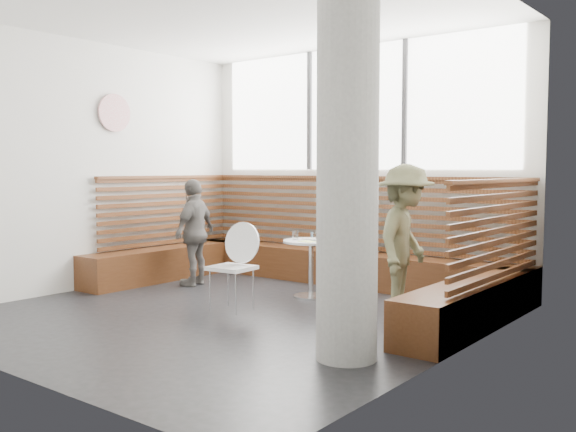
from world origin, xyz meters
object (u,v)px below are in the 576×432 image
Objects in this scene: concrete_column at (348,164)px; cafe_table at (311,256)px; child_back at (338,240)px; child_left at (195,232)px; cafe_chair at (236,259)px; adult_man at (405,241)px.

cafe_table is at bearing 132.36° from concrete_column.
concrete_column is 2.49× the size of child_back.
child_back is 1.92m from child_left.
child_back reaches higher than cafe_chair.
adult_man reaches higher than child_left.
concrete_column is 3.88m from child_left.
child_back is at bearing 124.77° from concrete_column.
cafe_table is 1.74m from child_left.
child_back is 0.90× the size of child_left.
adult_man is 1.13× the size of child_left.
concrete_column reaches higher than adult_man.
child_left reaches higher than cafe_chair.
adult_man is at bearing 101.49° from concrete_column.
child_back is at bearing 89.83° from cafe_table.
adult_man is at bearing 22.19° from cafe_chair.
concrete_column is 1.99× the size of adult_man.
child_left reaches higher than child_back.
cafe_table is at bearing -71.46° from child_back.
cafe_table is at bearing 69.57° from adult_man.
adult_man is at bearing -9.26° from cafe_table.
concrete_column is 3.32× the size of cafe_chair.
cafe_chair is 0.60× the size of adult_man.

